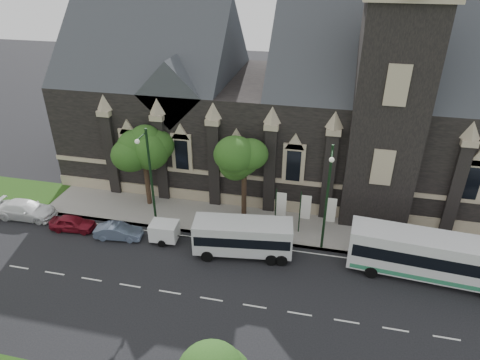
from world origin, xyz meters
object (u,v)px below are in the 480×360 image
(tree_walk_left, at_px, (146,148))
(box_trailer, at_px, (164,231))
(tour_coach, at_px, (436,257))
(car_far_white, at_px, (26,210))
(banner_flag_center, at_px, (304,209))
(banner_flag_right, at_px, (329,212))
(sedan, at_px, (118,232))
(street_lamp_mid, at_px, (150,175))
(tree_walk_right, at_px, (247,156))
(car_far_red, at_px, (73,223))
(banner_flag_left, at_px, (279,206))
(shuttle_bus, at_px, (243,236))
(street_lamp_near, at_px, (327,194))

(tree_walk_left, relative_size, box_trailer, 2.39)
(tour_coach, distance_m, car_far_white, 33.71)
(banner_flag_center, bearing_deg, tour_coach, -19.64)
(tour_coach, bearing_deg, banner_flag_right, 160.35)
(banner_flag_right, xyz_separation_m, sedan, (-16.64, -3.95, -1.75))
(street_lamp_mid, relative_size, tour_coach, 0.74)
(tree_walk_right, bearing_deg, banner_flag_right, -13.60)
(box_trailer, bearing_deg, sedan, -176.11)
(box_trailer, bearing_deg, tour_coach, -3.34)
(banner_flag_right, relative_size, car_far_red, 1.05)
(box_trailer, bearing_deg, car_far_red, 178.36)
(banner_flag_left, xyz_separation_m, box_trailer, (-8.80, -3.46, -1.43))
(tree_walk_right, height_order, banner_flag_center, tree_walk_right)
(street_lamp_mid, bearing_deg, sedan, -139.12)
(tree_walk_right, relative_size, car_far_red, 2.05)
(banner_flag_left, relative_size, car_far_white, 0.75)
(tree_walk_left, xyz_separation_m, banner_flag_right, (16.08, -1.70, -3.35))
(banner_flag_center, xyz_separation_m, sedan, (-14.64, -3.95, -1.75))
(banner_flag_left, bearing_deg, tour_coach, -16.47)
(banner_flag_left, distance_m, banner_flag_right, 4.00)
(banner_flag_left, bearing_deg, car_far_white, -172.56)
(sedan, bearing_deg, banner_flag_left, -79.23)
(car_far_red, bearing_deg, banner_flag_left, -82.67)
(banner_flag_right, bearing_deg, street_lamp_mid, -172.40)
(tree_walk_left, bearing_deg, shuttle_bus, -28.66)
(banner_flag_center, height_order, banner_flag_right, same)
(banner_flag_center, xyz_separation_m, banner_flag_right, (2.00, 0.00, 0.00))
(street_lamp_mid, xyz_separation_m, car_far_red, (-6.69, -1.80, -4.46))
(car_far_red, bearing_deg, shuttle_bus, -94.88)
(tree_walk_right, distance_m, banner_flag_right, 8.05)
(street_lamp_mid, height_order, banner_flag_left, street_lamp_mid)
(shuttle_bus, height_order, sedan, shuttle_bus)
(tree_walk_left, xyz_separation_m, box_trailer, (3.29, -5.16, -4.78))
(street_lamp_near, distance_m, banner_flag_right, 3.34)
(tree_walk_right, distance_m, street_lamp_near, 7.72)
(banner_flag_right, bearing_deg, car_far_white, -173.70)
(sedan, distance_m, car_far_red, 4.34)
(banner_flag_left, bearing_deg, street_lamp_near, -27.18)
(box_trailer, bearing_deg, shuttle_bus, -5.31)
(shuttle_bus, distance_m, car_far_red, 14.77)
(sedan, height_order, car_far_white, car_far_white)
(banner_flag_right, relative_size, shuttle_bus, 0.52)
(box_trailer, distance_m, sedan, 3.89)
(banner_flag_center, distance_m, box_trailer, 11.43)
(sedan, bearing_deg, banner_flag_right, -83.22)
(shuttle_bus, bearing_deg, car_far_white, 170.17)
(banner_flag_left, height_order, car_far_white, banner_flag_left)
(street_lamp_mid, bearing_deg, tree_walk_right, 26.65)
(car_far_red, bearing_deg, car_far_white, 75.74)
(tree_walk_left, height_order, banner_flag_center, tree_walk_left)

